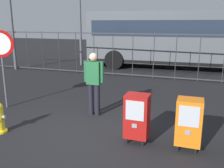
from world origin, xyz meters
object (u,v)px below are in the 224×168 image
(pedestrian, at_px, (94,81))
(bus_near, at_px, (188,37))
(traffic_cone, at_px, (136,102))
(stop_sign, at_px, (1,53))
(newspaper_box_primary, at_px, (137,116))
(newspaper_box_secondary, at_px, (189,122))

(pedestrian, relative_size, bus_near, 0.16)
(pedestrian, bearing_deg, traffic_cone, 35.83)
(stop_sign, relative_size, pedestrian, 1.34)
(stop_sign, bearing_deg, newspaper_box_primary, -12.03)
(traffic_cone, distance_m, bus_near, 7.55)
(traffic_cone, bearing_deg, stop_sign, -165.07)
(newspaper_box_primary, height_order, bus_near, bus_near)
(newspaper_box_secondary, distance_m, stop_sign, 5.31)
(bus_near, bearing_deg, pedestrian, -105.73)
(newspaper_box_secondary, xyz_separation_m, traffic_cone, (-1.49, 1.83, -0.31))
(stop_sign, bearing_deg, newspaper_box_secondary, -9.48)
(stop_sign, bearing_deg, bus_near, 60.97)
(newspaper_box_secondary, height_order, traffic_cone, newspaper_box_secondary)
(traffic_cone, bearing_deg, newspaper_box_primary, -75.40)
(pedestrian, bearing_deg, newspaper_box_primary, -38.68)
(stop_sign, xyz_separation_m, bus_near, (4.62, 8.32, 0.11))
(traffic_cone, bearing_deg, pedestrian, -144.17)
(newspaper_box_primary, distance_m, pedestrian, 1.89)
(newspaper_box_secondary, relative_size, pedestrian, 0.61)
(newspaper_box_primary, relative_size, stop_sign, 0.46)
(pedestrian, bearing_deg, stop_sign, -174.11)
(pedestrian, relative_size, traffic_cone, 3.15)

